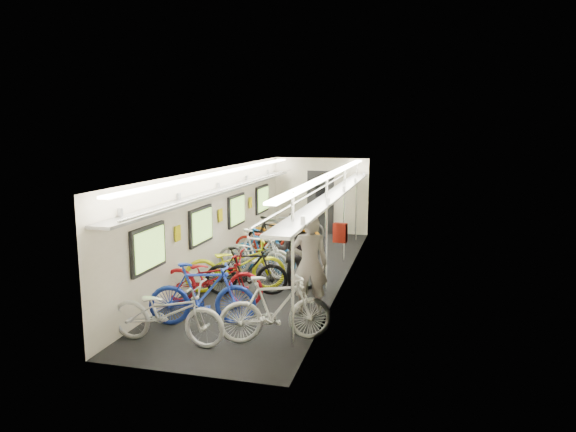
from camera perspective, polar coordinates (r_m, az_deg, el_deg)
The scene contains 17 objects.
train_car_shell at distance 12.24m, azimuth -1.74°, elevation 1.98°, with size 10.00×10.00×10.00m.
bicycle_0 at distance 8.22m, azimuth -13.27°, elevation -10.38°, with size 0.66×1.90×1.00m, color silver.
bicycle_1 at distance 8.82m, azimuth -9.49°, elevation -8.56°, with size 0.51×1.81×1.09m, color #1D36AF.
bicycle_2 at distance 9.82m, azimuth -8.44°, elevation -6.80°, with size 0.69×1.98×1.04m, color maroon.
bicycle_3 at distance 10.27m, azimuth -4.64°, elevation -6.13°, with size 0.47×1.65×0.99m, color black.
bicycle_4 at distance 10.57m, azimuth -5.84°, elevation -5.44°, with size 0.72×2.06×1.08m, color #CCD313.
bicycle_5 at distance 11.53m, azimuth -3.33°, elevation -4.17°, with size 0.50×1.78×1.07m, color white.
bicycle_6 at distance 11.59m, azimuth -3.92°, elevation -4.40°, with size 0.64×1.82×0.96m, color #A1A1A5.
bicycle_7 at distance 11.83m, azimuth -2.71°, elevation -3.92°, with size 0.48×1.71×1.02m, color #17508F.
bicycle_8 at distance 13.05m, azimuth -2.21°, elevation -2.86°, with size 0.62×1.77×0.93m, color maroon.
bicycle_9 at distance 13.15m, azimuth -1.71°, elevation -2.45°, with size 0.50×1.78×1.07m, color black.
bicycle_10 at distance 13.81m, azimuth -0.45°, elevation -1.90°, with size 0.70×2.01×1.06m, color orange.
bicycle_11 at distance 8.06m, azimuth -1.38°, elevation -10.27°, with size 0.50×1.78×1.07m, color silver.
bicycle_12 at distance 15.00m, azimuth 0.48°, elevation -1.03°, with size 0.68×1.96×1.03m, color #59595E.
passenger_near at distance 9.18m, azimuth 2.40°, elevation -5.36°, with size 0.66×0.43×1.81m, color gray.
passenger_mid at distance 10.62m, azimuth 0.70°, elevation -3.83°, with size 0.79×0.61×1.62m, color black.
backpack at distance 10.08m, azimuth 5.82°, elevation -1.87°, with size 0.26×0.14×0.38m, color red.
Camera 1 is at (3.01, -10.94, 3.26)m, focal length 32.00 mm.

